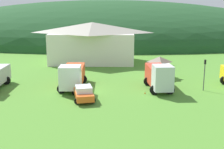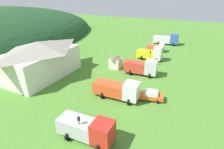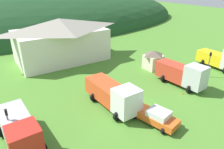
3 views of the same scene
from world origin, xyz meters
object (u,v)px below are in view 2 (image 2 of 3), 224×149
depot_building (40,59)px  tow_truck_silver (142,67)px  crane_truck_red (88,129)px  play_shed_cream (116,62)px  box_truck_blue (167,39)px  service_pickup_orange (148,95)px  traffic_cone_near_pickup (147,80)px  heavy_rig_white (118,89)px  flatbed_truck_yellow (151,53)px  light_truck_cream (156,47)px  traffic_light_west (79,126)px  traffic_light_east (150,57)px

depot_building → tow_truck_silver: depot_building is taller
depot_building → crane_truck_red: bearing=-120.2°
play_shed_cream → box_truck_blue: (26.94, -6.79, 0.22)m
service_pickup_orange → traffic_cone_near_pickup: service_pickup_orange is taller
heavy_rig_white → tow_truck_silver: bearing=84.5°
box_truck_blue → tow_truck_silver: bearing=-93.4°
flatbed_truck_yellow → light_truck_cream: bearing=95.0°
play_shed_cream → heavy_rig_white: size_ratio=0.40×
light_truck_cream → traffic_light_west: bearing=-90.5°
crane_truck_red → light_truck_cream: crane_truck_red is taller
service_pickup_orange → traffic_light_east: size_ratio=1.41×
traffic_light_west → traffic_cone_near_pickup: 20.17m
service_pickup_orange → traffic_cone_near_pickup: size_ratio=10.07×
flatbed_truck_yellow → light_truck_cream: flatbed_truck_yellow is taller
box_truck_blue → service_pickup_orange: size_ratio=1.50×
crane_truck_red → flatbed_truck_yellow: (31.38, 0.86, 0.09)m
play_shed_cream → traffic_light_east: size_ratio=0.80×
play_shed_cream → crane_truck_red: crane_truck_red is taller
traffic_light_east → traffic_light_west: bearing=178.3°
flatbed_truck_yellow → light_truck_cream: 8.13m
light_truck_cream → crane_truck_red: bearing=-89.4°
depot_building → play_shed_cream: depot_building is taller
traffic_light_west → crane_truck_red: bearing=-51.1°
flatbed_truck_yellow → traffic_light_east: (-4.66, -0.93, 0.65)m
crane_truck_red → box_truck_blue: size_ratio=0.86×
light_truck_cream → service_pickup_orange: size_ratio=0.92×
play_shed_cream → box_truck_blue: bearing=-14.2°
traffic_cone_near_pickup → service_pickup_orange: bearing=-162.4°
light_truck_cream → traffic_light_west: size_ratio=1.42×
service_pickup_orange → traffic_light_west: 13.65m
flatbed_truck_yellow → depot_building: bearing=-130.8°
light_truck_cream → traffic_cone_near_pickup: 20.46m
flatbed_truck_yellow → service_pickup_orange: size_ratio=1.20×
heavy_rig_white → service_pickup_orange: size_ratio=1.44×
crane_truck_red → traffic_light_west: (-0.61, 0.76, 0.56)m
depot_building → light_truck_cream: size_ratio=3.22×
light_truck_cream → tow_truck_silver: bearing=-87.5°
play_shed_cream → traffic_light_west: (-22.73, -6.09, 0.62)m
heavy_rig_white → traffic_cone_near_pickup: heavy_rig_white is taller
box_truck_blue → traffic_cone_near_pickup: size_ratio=15.13×
light_truck_cream → traffic_light_east: size_ratio=1.30×
play_shed_cream → light_truck_cream: bearing=-17.5°
flatbed_truck_yellow → box_truck_blue: 17.69m
depot_building → traffic_light_west: (-11.75, -18.40, -1.63)m
depot_building → flatbed_truck_yellow: depot_building is taller
depot_building → light_truck_cream: (28.34, -17.78, -2.63)m
box_truck_blue → traffic_light_east: size_ratio=2.12×
crane_truck_red → light_truck_cream: 39.50m
depot_building → flatbed_truck_yellow: 27.37m
crane_truck_red → traffic_cone_near_pickup: size_ratio=13.04×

